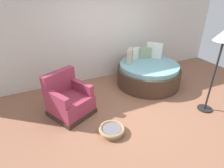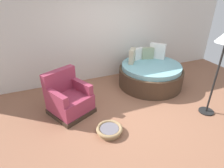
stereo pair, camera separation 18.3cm
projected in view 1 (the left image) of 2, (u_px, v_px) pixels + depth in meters
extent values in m
cube|color=#936047|center=(137.00, 112.00, 4.26)|extent=(8.00, 8.00, 0.02)
cube|color=silver|center=(101.00, 29.00, 5.23)|extent=(8.00, 0.12, 2.87)
cylinder|color=#473323|center=(148.00, 76.00, 5.33)|extent=(1.74, 1.74, 0.49)
cylinder|color=#7AB7C1|center=(149.00, 66.00, 5.18)|extent=(1.60, 1.60, 0.12)
cube|color=white|center=(155.00, 50.00, 5.48)|extent=(0.38, 0.41, 0.44)
cube|color=#93A37F|center=(145.00, 53.00, 5.48)|extent=(0.34, 0.21, 0.32)
cube|color=white|center=(135.00, 53.00, 5.42)|extent=(0.34, 0.21, 0.32)
cube|color=#BCB293|center=(130.00, 56.00, 5.17)|extent=(0.33, 0.37, 0.38)
cube|color=#38281E|center=(72.00, 112.00, 4.17)|extent=(1.07, 1.07, 0.10)
cube|color=#99334C|center=(71.00, 103.00, 4.07)|extent=(1.02, 1.02, 0.34)
cube|color=#99334C|center=(59.00, 82.00, 4.04)|extent=(0.75, 0.48, 0.50)
cube|color=#99334C|center=(57.00, 99.00, 3.71)|extent=(0.41, 0.67, 0.22)
cube|color=#99334C|center=(81.00, 86.00, 4.15)|extent=(0.41, 0.67, 0.22)
cylinder|color=#9E7F56|center=(112.00, 132.00, 3.64)|extent=(0.44, 0.44, 0.06)
torus|color=#9E7F56|center=(112.00, 129.00, 3.61)|extent=(0.51, 0.51, 0.07)
cylinder|color=slate|center=(112.00, 129.00, 3.62)|extent=(0.36, 0.36, 0.05)
cylinder|color=black|center=(205.00, 109.00, 4.34)|extent=(0.32, 0.32, 0.03)
cylinder|color=black|center=(213.00, 78.00, 3.96)|extent=(0.04, 0.04, 1.55)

